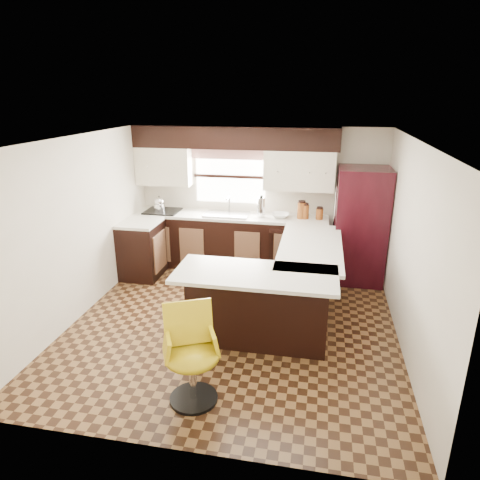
% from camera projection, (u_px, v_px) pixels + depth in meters
% --- Properties ---
extents(floor, '(4.40, 4.40, 0.00)m').
position_uv_depth(floor, '(234.00, 323.00, 5.71)').
color(floor, '#49301A').
rests_on(floor, ground).
extents(ceiling, '(4.40, 4.40, 0.00)m').
position_uv_depth(ceiling, '(233.00, 139.00, 4.93)').
color(ceiling, silver).
rests_on(ceiling, wall_back).
extents(wall_back, '(4.40, 0.00, 4.40)m').
position_uv_depth(wall_back, '(259.00, 197.00, 7.36)').
color(wall_back, beige).
rests_on(wall_back, floor).
extents(wall_front, '(4.40, 0.00, 4.40)m').
position_uv_depth(wall_front, '(175.00, 328.00, 3.28)').
color(wall_front, beige).
rests_on(wall_front, floor).
extents(wall_left, '(0.00, 4.40, 4.40)m').
position_uv_depth(wall_left, '(79.00, 228.00, 5.69)').
color(wall_left, beige).
rests_on(wall_left, floor).
extents(wall_right, '(0.00, 4.40, 4.40)m').
position_uv_depth(wall_right, '(410.00, 249.00, 4.95)').
color(wall_right, beige).
rests_on(wall_right, floor).
extents(base_cab_back, '(3.30, 0.60, 0.90)m').
position_uv_depth(base_cab_back, '(230.00, 242.00, 7.41)').
color(base_cab_back, black).
rests_on(base_cab_back, floor).
extents(base_cab_left, '(0.60, 0.70, 0.90)m').
position_uv_depth(base_cab_left, '(142.00, 250.00, 7.05)').
color(base_cab_left, black).
rests_on(base_cab_left, floor).
extents(counter_back, '(3.30, 0.60, 0.04)m').
position_uv_depth(counter_back, '(230.00, 216.00, 7.26)').
color(counter_back, silver).
rests_on(counter_back, base_cab_back).
extents(counter_left, '(0.60, 0.70, 0.04)m').
position_uv_depth(counter_left, '(140.00, 223.00, 6.89)').
color(counter_left, silver).
rests_on(counter_left, base_cab_left).
extents(soffit, '(3.40, 0.35, 0.36)m').
position_uv_depth(soffit, '(234.00, 137.00, 6.94)').
color(soffit, black).
rests_on(soffit, wall_back).
extents(upper_cab_left, '(0.94, 0.35, 0.64)m').
position_uv_depth(upper_cab_left, '(164.00, 166.00, 7.32)').
color(upper_cab_left, beige).
rests_on(upper_cab_left, wall_back).
extents(upper_cab_right, '(1.14, 0.35, 0.64)m').
position_uv_depth(upper_cab_right, '(299.00, 170.00, 6.91)').
color(upper_cab_right, beige).
rests_on(upper_cab_right, wall_back).
extents(window_pane, '(1.20, 0.02, 0.90)m').
position_uv_depth(window_pane, '(230.00, 176.00, 7.32)').
color(window_pane, white).
rests_on(window_pane, wall_back).
extents(valance, '(1.30, 0.06, 0.18)m').
position_uv_depth(valance, '(230.00, 154.00, 7.15)').
color(valance, '#D19B93').
rests_on(valance, wall_back).
extents(sink, '(0.75, 0.45, 0.03)m').
position_uv_depth(sink, '(227.00, 214.00, 7.23)').
color(sink, '#B2B2B7').
rests_on(sink, counter_back).
extents(dishwasher, '(0.58, 0.03, 0.78)m').
position_uv_depth(dishwasher, '(286.00, 253.00, 6.97)').
color(dishwasher, black).
rests_on(dishwasher, floor).
extents(cooktop, '(0.58, 0.50, 0.02)m').
position_uv_depth(cooktop, '(162.00, 211.00, 7.44)').
color(cooktop, black).
rests_on(cooktop, counter_back).
extents(peninsula_long, '(0.60, 1.95, 0.90)m').
position_uv_depth(peninsula_long, '(305.00, 278.00, 5.99)').
color(peninsula_long, black).
rests_on(peninsula_long, floor).
extents(peninsula_return, '(1.65, 0.60, 0.90)m').
position_uv_depth(peninsula_return, '(258.00, 307.00, 5.18)').
color(peninsula_return, black).
rests_on(peninsula_return, floor).
extents(counter_pen_long, '(0.84, 1.95, 0.04)m').
position_uv_depth(counter_pen_long, '(311.00, 247.00, 5.82)').
color(counter_pen_long, silver).
rests_on(counter_pen_long, peninsula_long).
extents(counter_pen_return, '(1.89, 0.84, 0.04)m').
position_uv_depth(counter_pen_return, '(256.00, 274.00, 4.94)').
color(counter_pen_return, silver).
rests_on(counter_pen_return, peninsula_return).
extents(refrigerator, '(0.79, 0.76, 1.84)m').
position_uv_depth(refrigerator, '(360.00, 226.00, 6.76)').
color(refrigerator, black).
rests_on(refrigerator, floor).
extents(bar_chair, '(0.70, 0.70, 0.99)m').
position_uv_depth(bar_chair, '(192.00, 357.00, 4.12)').
color(bar_chair, gold).
rests_on(bar_chair, floor).
extents(kettle, '(0.19, 0.19, 0.25)m').
position_uv_depth(kettle, '(159.00, 203.00, 7.40)').
color(kettle, silver).
rests_on(kettle, cooktop).
extents(percolator, '(0.13, 0.13, 0.33)m').
position_uv_depth(percolator, '(261.00, 207.00, 7.10)').
color(percolator, silver).
rests_on(percolator, counter_back).
extents(mixing_bowl, '(0.30, 0.30, 0.07)m').
position_uv_depth(mixing_bowl, '(280.00, 215.00, 7.09)').
color(mixing_bowl, white).
rests_on(mixing_bowl, counter_back).
extents(canister_large, '(0.14, 0.14, 0.27)m').
position_uv_depth(canister_large, '(301.00, 210.00, 7.01)').
color(canister_large, brown).
rests_on(canister_large, counter_back).
extents(canister_med, '(0.13, 0.13, 0.23)m').
position_uv_depth(canister_med, '(305.00, 212.00, 7.01)').
color(canister_med, brown).
rests_on(canister_med, counter_back).
extents(canister_small, '(0.12, 0.12, 0.18)m').
position_uv_depth(canister_small, '(319.00, 214.00, 6.97)').
color(canister_small, brown).
rests_on(canister_small, counter_back).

